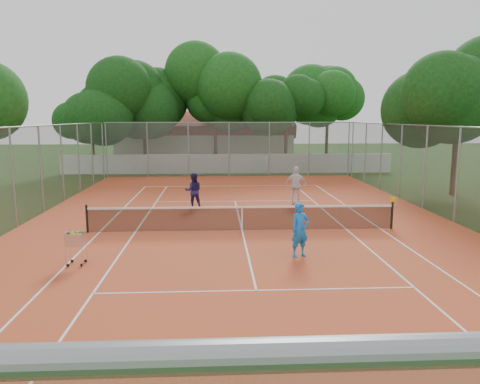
{
  "coord_description": "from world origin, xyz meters",
  "views": [
    {
      "loc": [
        -1.02,
        -17.73,
        4.4
      ],
      "look_at": [
        0.0,
        1.5,
        1.3
      ],
      "focal_mm": 35.0,
      "sensor_mm": 36.0,
      "label": 1
    }
  ],
  "objects_px": {
    "player_near": "(300,230)",
    "ball_hopper": "(76,247)",
    "player_far_left": "(193,191)",
    "player_far_right": "(296,185)",
    "tennis_net": "(242,218)",
    "clubhouse": "(205,139)"
  },
  "relations": [
    {
      "from": "player_far_left",
      "to": "tennis_net",
      "type": "bearing_deg",
      "value": 109.78
    },
    {
      "from": "player_far_left",
      "to": "ball_hopper",
      "type": "xyz_separation_m",
      "value": [
        -3.1,
        -8.7,
        -0.31
      ]
    },
    {
      "from": "clubhouse",
      "to": "ball_hopper",
      "type": "bearing_deg",
      "value": -95.5
    },
    {
      "from": "clubhouse",
      "to": "ball_hopper",
      "type": "distance_m",
      "value": 33.23
    },
    {
      "from": "player_near",
      "to": "player_far_left",
      "type": "relative_size",
      "value": 1.01
    },
    {
      "from": "tennis_net",
      "to": "player_far_right",
      "type": "height_order",
      "value": "player_far_right"
    },
    {
      "from": "clubhouse",
      "to": "player_near",
      "type": "height_order",
      "value": "clubhouse"
    },
    {
      "from": "player_near",
      "to": "player_far_right",
      "type": "relative_size",
      "value": 0.9
    },
    {
      "from": "player_far_left",
      "to": "player_far_right",
      "type": "height_order",
      "value": "player_far_right"
    },
    {
      "from": "player_near",
      "to": "tennis_net",
      "type": "bearing_deg",
      "value": 91.01
    },
    {
      "from": "player_far_left",
      "to": "player_far_right",
      "type": "xyz_separation_m",
      "value": [
        5.13,
        0.72,
        0.11
      ]
    },
    {
      "from": "player_near",
      "to": "player_far_left",
      "type": "bearing_deg",
      "value": 90.6
    },
    {
      "from": "player_near",
      "to": "ball_hopper",
      "type": "height_order",
      "value": "player_near"
    },
    {
      "from": "ball_hopper",
      "to": "player_far_left",
      "type": "bearing_deg",
      "value": 69.82
    },
    {
      "from": "clubhouse",
      "to": "player_far_left",
      "type": "bearing_deg",
      "value": -90.2
    },
    {
      "from": "tennis_net",
      "to": "player_far_left",
      "type": "bearing_deg",
      "value": 114.09
    },
    {
      "from": "ball_hopper",
      "to": "player_near",
      "type": "bearing_deg",
      "value": 3.73
    },
    {
      "from": "clubhouse",
      "to": "player_far_right",
      "type": "xyz_separation_m",
      "value": [
        5.05,
        -23.62,
        -1.21
      ]
    },
    {
      "from": "player_far_left",
      "to": "player_far_right",
      "type": "bearing_deg",
      "value": -176.34
    },
    {
      "from": "player_far_left",
      "to": "ball_hopper",
      "type": "height_order",
      "value": "player_far_left"
    },
    {
      "from": "player_far_left",
      "to": "ball_hopper",
      "type": "relative_size",
      "value": 1.57
    },
    {
      "from": "tennis_net",
      "to": "ball_hopper",
      "type": "bearing_deg",
      "value": -142.11
    }
  ]
}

